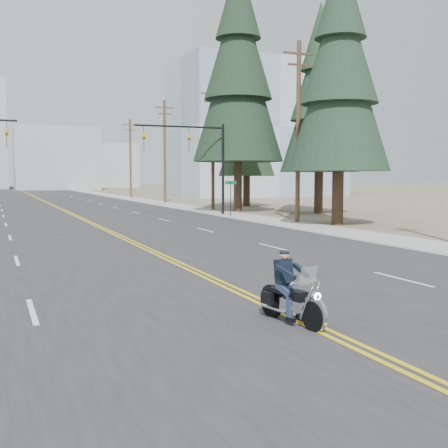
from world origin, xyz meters
TOP-DOWN VIEW (x-y plane):
  - ground_plane at (0.00, 0.00)m, footprint 400.00×400.00m
  - road at (0.00, 70.00)m, footprint 20.00×200.00m
  - sidewalk_right at (11.50, 70.00)m, footprint 3.00×200.00m
  - traffic_mast_right at (8.98, 32.00)m, footprint 7.10×0.26m
  - street_sign at (10.80, 30.00)m, footprint 0.90×0.06m
  - utility_pole_b at (12.50, 23.00)m, footprint 2.20×0.30m
  - utility_pole_c at (12.50, 38.00)m, footprint 2.20×0.30m
  - utility_pole_d at (12.50, 53.00)m, footprint 2.20×0.30m
  - utility_pole_e at (12.50, 70.00)m, footprint 2.20×0.30m
  - glass_building at (32.00, 70.00)m, footprint 24.00×16.00m
  - haze_bldg_b at (8.00, 125.00)m, footprint 18.00×14.00m
  - haze_bldg_c at (40.00, 110.00)m, footprint 16.00×12.00m
  - haze_bldg_e at (25.00, 150.00)m, footprint 14.00×14.00m
  - motorcyclist at (-0.26, 1.03)m, footprint 1.10×1.98m
  - conifer_near at (13.81, 20.40)m, footprint 6.21×6.21m
  - conifer_mid at (18.58, 30.19)m, footprint 6.23×6.23m
  - conifer_tall at (13.50, 34.76)m, footprint 7.58×7.58m
  - conifer_far at (17.83, 42.40)m, footprint 5.61×5.61m

SIDE VIEW (x-z plane):
  - ground_plane at x=0.00m, z-range 0.00..0.00m
  - road at x=0.00m, z-range 0.00..0.01m
  - sidewalk_right at x=11.50m, z-range 0.00..0.01m
  - motorcyclist at x=-0.26m, z-range 0.00..1.47m
  - street_sign at x=10.80m, z-range 0.49..3.12m
  - traffic_mast_right at x=8.98m, z-range 1.44..8.44m
  - utility_pole_c at x=12.50m, z-range 0.23..11.23m
  - utility_pole_e at x=12.50m, z-range 0.23..11.23m
  - utility_pole_b at x=12.50m, z-range 0.23..11.73m
  - utility_pole_d at x=12.50m, z-range 0.23..11.73m
  - haze_bldg_e at x=25.00m, z-range 0.00..12.00m
  - haze_bldg_b at x=8.00m, z-range 0.00..14.00m
  - conifer_far at x=17.83m, z-range 1.11..16.14m
  - haze_bldg_c at x=40.00m, z-range 0.00..18.00m
  - conifer_near at x=13.81m, z-range 1.22..17.65m
  - conifer_mid at x=18.58m, z-range 1.23..17.85m
  - glass_building at x=32.00m, z-range 0.00..20.00m
  - conifer_tall at x=13.50m, z-range 1.56..22.62m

